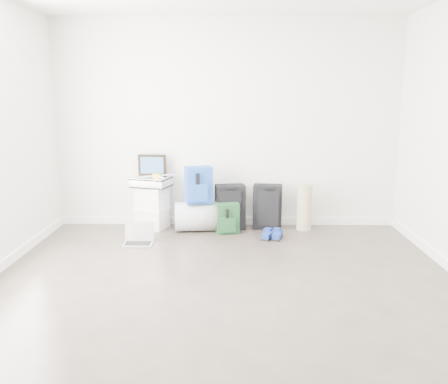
{
  "coord_description": "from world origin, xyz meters",
  "views": [
    {
      "loc": [
        0.06,
        -3.73,
        1.74
      ],
      "look_at": [
        -0.03,
        1.9,
        0.57
      ],
      "focal_mm": 38.0,
      "sensor_mm": 36.0,
      "label": 1
    }
  ],
  "objects_px": {
    "duffel_bag": "(199,217)",
    "laptop": "(139,239)",
    "large_suitcase": "(230,207)",
    "briefcase": "(151,182)",
    "boxes_stack": "(152,207)",
    "carry_on": "(268,207)"
  },
  "relations": [
    {
      "from": "large_suitcase",
      "to": "laptop",
      "type": "height_order",
      "value": "large_suitcase"
    },
    {
      "from": "briefcase",
      "to": "duffel_bag",
      "type": "xyz_separation_m",
      "value": [
        0.62,
        -0.12,
        -0.43
      ]
    },
    {
      "from": "briefcase",
      "to": "laptop",
      "type": "bearing_deg",
      "value": -77.83
    },
    {
      "from": "briefcase",
      "to": "boxes_stack",
      "type": "bearing_deg",
      "value": -162.92
    },
    {
      "from": "briefcase",
      "to": "large_suitcase",
      "type": "bearing_deg",
      "value": 15.33
    },
    {
      "from": "boxes_stack",
      "to": "briefcase",
      "type": "height_order",
      "value": "briefcase"
    },
    {
      "from": "briefcase",
      "to": "duffel_bag",
      "type": "bearing_deg",
      "value": 6.43
    },
    {
      "from": "briefcase",
      "to": "carry_on",
      "type": "xyz_separation_m",
      "value": [
        1.52,
        0.01,
        -0.33
      ]
    },
    {
      "from": "duffel_bag",
      "to": "boxes_stack",
      "type": "bearing_deg",
      "value": 164.52
    },
    {
      "from": "large_suitcase",
      "to": "laptop",
      "type": "bearing_deg",
      "value": -158.81
    },
    {
      "from": "large_suitcase",
      "to": "laptop",
      "type": "xyz_separation_m",
      "value": [
        -1.08,
        -0.64,
        -0.23
      ]
    },
    {
      "from": "carry_on",
      "to": "boxes_stack",
      "type": "bearing_deg",
      "value": -171.86
    },
    {
      "from": "boxes_stack",
      "to": "carry_on",
      "type": "xyz_separation_m",
      "value": [
        1.52,
        0.01,
        0.01
      ]
    },
    {
      "from": "large_suitcase",
      "to": "carry_on",
      "type": "xyz_separation_m",
      "value": [
        0.49,
        0.04,
        -0.0
      ]
    },
    {
      "from": "briefcase",
      "to": "large_suitcase",
      "type": "height_order",
      "value": "briefcase"
    },
    {
      "from": "duffel_bag",
      "to": "large_suitcase",
      "type": "relative_size",
      "value": 1.04
    },
    {
      "from": "laptop",
      "to": "carry_on",
      "type": "bearing_deg",
      "value": 23.21
    },
    {
      "from": "boxes_stack",
      "to": "carry_on",
      "type": "height_order",
      "value": "carry_on"
    },
    {
      "from": "boxes_stack",
      "to": "laptop",
      "type": "bearing_deg",
      "value": -72.96
    },
    {
      "from": "laptop",
      "to": "boxes_stack",
      "type": "bearing_deg",
      "value": 84.91
    },
    {
      "from": "duffel_bag",
      "to": "laptop",
      "type": "distance_m",
      "value": 0.89
    },
    {
      "from": "duffel_bag",
      "to": "carry_on",
      "type": "height_order",
      "value": "carry_on"
    }
  ]
}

